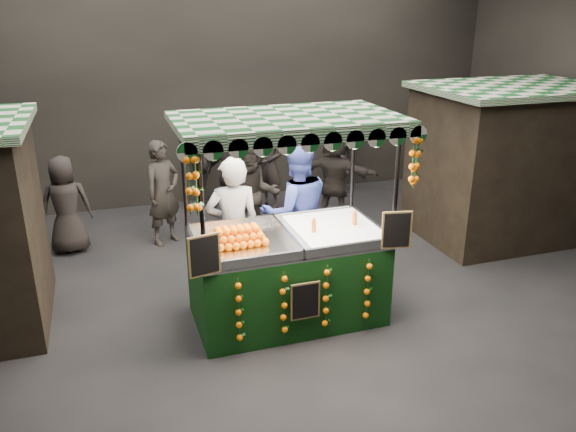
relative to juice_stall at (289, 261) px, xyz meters
name	(u,v)px	position (x,y,z in m)	size (l,w,h in m)	color
ground	(290,313)	(0.06, 0.11, -0.82)	(12.00, 12.00, 0.00)	black
market_hall	(291,48)	(0.06, 0.11, 2.56)	(12.10, 10.10, 5.05)	black
neighbour_stall_right	(506,162)	(4.46, 1.61, 0.49)	(3.00, 2.20, 2.60)	black
juice_stall	(289,261)	(0.00, 0.00, 0.00)	(2.72, 1.60, 2.64)	black
vendor_grey	(233,229)	(-0.52, 0.80, 0.18)	(0.78, 0.55, 2.01)	slate
vendor_blue	(296,213)	(0.43, 0.98, 0.24)	(1.07, 0.86, 2.12)	navy
shopper_0	(163,193)	(-1.19, 3.06, 0.07)	(0.77, 0.69, 1.77)	#2C2724
shopper_1	(253,196)	(0.18, 2.39, 0.09)	(0.94, 0.77, 1.81)	black
shopper_2	(233,176)	(0.13, 3.63, 0.08)	(1.10, 1.00, 1.80)	black
shopper_3	(346,155)	(2.87, 4.71, -0.02)	(0.95, 1.18, 1.59)	#2B2523
shopper_4	(66,205)	(-2.73, 3.16, -0.01)	(0.79, 0.52, 1.61)	#282221
shopper_5	(335,175)	(1.98, 3.24, 0.03)	(1.50, 1.45, 1.70)	#2C2724
shopper_6	(270,165)	(0.99, 4.17, 0.06)	(0.66, 0.76, 1.76)	black
shopper_7	(203,161)	(-0.22, 4.71, 0.12)	(0.55, 1.13, 1.88)	#2A2522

